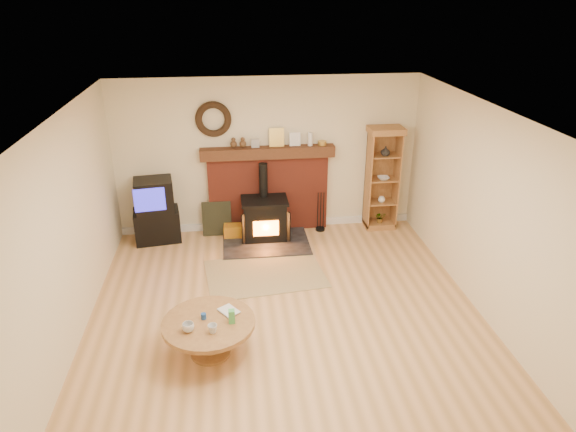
{
  "coord_description": "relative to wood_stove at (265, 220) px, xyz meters",
  "views": [
    {
      "loc": [
        -0.63,
        -5.4,
        3.86
      ],
      "look_at": [
        0.14,
        1.0,
        0.97
      ],
      "focal_mm": 32.0,
      "sensor_mm": 36.0,
      "label": 1
    }
  ],
  "objects": [
    {
      "name": "area_rug",
      "position": [
        -0.1,
        -1.15,
        -0.34
      ],
      "size": [
        1.81,
        1.35,
        0.01
      ],
      "primitive_type": "cube",
      "rotation": [
        0.0,
        0.0,
        0.11
      ],
      "color": "brown",
      "rests_on": "ground"
    },
    {
      "name": "chimney_breast",
      "position": [
        0.1,
        0.4,
        0.46
      ],
      "size": [
        2.2,
        0.22,
        1.78
      ],
      "color": "maroon",
      "rests_on": "ground"
    },
    {
      "name": "coffee_table",
      "position": [
        -0.85,
        -2.86,
        0.02
      ],
      "size": [
        1.05,
        1.05,
        0.61
      ],
      "color": "brown",
      "rests_on": "ground"
    },
    {
      "name": "curio_cabinet",
      "position": [
        2.03,
        0.28,
        0.55
      ],
      "size": [
        0.57,
        0.41,
        1.78
      ],
      "color": "brown",
      "rests_on": "ground"
    },
    {
      "name": "room_shell",
      "position": [
        0.08,
        -2.18,
        1.37
      ],
      "size": [
        5.02,
        5.52,
        2.61
      ],
      "color": "beige",
      "rests_on": "ground"
    },
    {
      "name": "ground",
      "position": [
        0.1,
        -2.27,
        -0.34
      ],
      "size": [
        5.5,
        5.5,
        0.0
      ],
      "primitive_type": "plane",
      "color": "#B6864C",
      "rests_on": "ground"
    },
    {
      "name": "firelog_box",
      "position": [
        -0.5,
        0.13,
        -0.23
      ],
      "size": [
        0.36,
        0.24,
        0.22
      ],
      "primitive_type": "cube",
      "rotation": [
        0.0,
        0.0,
        -0.04
      ],
      "color": "gold",
      "rests_on": "ground"
    },
    {
      "name": "fire_tools",
      "position": [
        0.97,
        0.23,
        -0.21
      ],
      "size": [
        0.16,
        0.16,
        0.7
      ],
      "color": "black",
      "rests_on": "ground"
    },
    {
      "name": "leaning_painting",
      "position": [
        -0.79,
        0.28,
        -0.05
      ],
      "size": [
        0.49,
        0.13,
        0.58
      ],
      "primitive_type": "cube",
      "rotation": [
        -0.17,
        0.0,
        0.0
      ],
      "color": "black",
      "rests_on": "ground"
    },
    {
      "name": "wood_stove",
      "position": [
        0.0,
        0.0,
        0.0
      ],
      "size": [
        1.4,
        1.0,
        1.27
      ],
      "color": "black",
      "rests_on": "ground"
    },
    {
      "name": "tv_unit",
      "position": [
        -1.77,
        0.2,
        0.17
      ],
      "size": [
        0.78,
        0.6,
        1.06
      ],
      "color": "black",
      "rests_on": "ground"
    }
  ]
}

